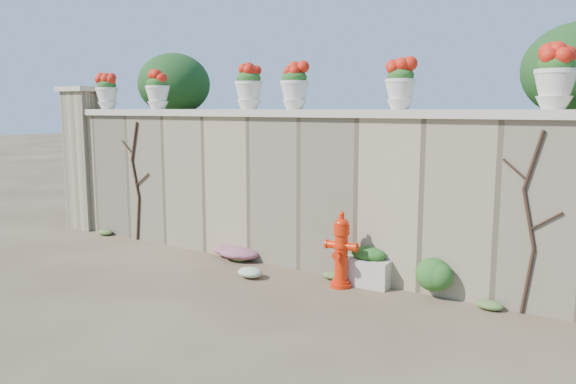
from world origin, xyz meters
The scene contains 19 objects.
ground centered at (0.00, 0.00, 0.00)m, with size 80.00×80.00×0.00m, color #4D3B26.
stone_wall centered at (0.00, 1.80, 1.00)m, with size 8.00×0.40×2.00m, color #9D8B68.
wall_cap centered at (0.00, 1.80, 2.05)m, with size 8.10×0.52×0.10m, color beige.
gate_pillar centered at (-4.15, 1.80, 1.26)m, with size 0.72×0.72×2.48m.
raised_fill centered at (0.00, 5.00, 1.00)m, with size 9.00×6.00×2.00m, color #384C23.
back_shrub_left centered at (-3.20, 3.00, 2.55)m, with size 1.30×1.30×1.10m, color #143814.
vine_left centered at (-2.67, 1.58, 0.99)m, with size 0.60×0.04×1.91m.
vine_right centered at (3.23, 1.58, 0.99)m, with size 0.60×0.04×1.91m.
fire_hydrant centered at (1.22, 1.30, 0.46)m, with size 0.39×0.28×0.91m.
planter_box centered at (1.46, 1.54, 0.22)m, with size 0.58×0.35×0.47m.
green_shrub centered at (2.21, 1.55, 0.31)m, with size 0.65×0.58×0.62m, color #1E5119.
magenta_clump centered at (-0.70, 1.55, 0.12)m, with size 0.89×0.59×0.24m, color #CE2989.
white_flowers centered at (0.16, 0.96, 0.08)m, with size 0.46×0.36×0.16m, color white.
urn_pot_0 centered at (-3.57, 1.80, 2.39)m, with size 0.37×0.37×0.58m.
urn_pot_1 centered at (-2.35, 1.80, 2.39)m, with size 0.37×0.37×0.58m.
urn_pot_2 centered at (-0.54, 1.80, 2.40)m, with size 0.39×0.39×0.61m.
urn_pot_3 centered at (0.22, 1.80, 2.39)m, with size 0.38×0.38×0.59m.
urn_pot_4 centered at (1.69, 1.80, 2.38)m, with size 0.36×0.36×0.56m.
urn_pot_5 centered at (3.34, 1.80, 2.42)m, with size 0.41×0.41×0.64m.
Camera 1 is at (4.33, -4.41, 2.11)m, focal length 35.00 mm.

